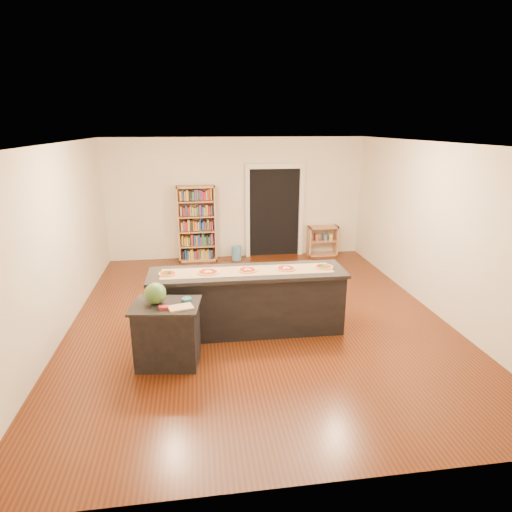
{
  "coord_description": "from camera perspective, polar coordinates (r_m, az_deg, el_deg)",
  "views": [
    {
      "loc": [
        -0.93,
        -6.44,
        3.06
      ],
      "look_at": [
        0.0,
        0.2,
        1.0
      ],
      "focal_mm": 30.0,
      "sensor_mm": 36.0,
      "label": 1
    }
  ],
  "objects": [
    {
      "name": "pizza_d",
      "position": [
        6.48,
        4.01,
        -1.65
      ],
      "size": [
        0.32,
        0.32,
        0.02
      ],
      "color": "tan",
      "rests_on": "kitchen_island"
    },
    {
      "name": "pizza_e",
      "position": [
        6.62,
        9.0,
        -1.42
      ],
      "size": [
        0.31,
        0.31,
        0.02
      ],
      "color": "tan",
      "rests_on": "kitchen_island"
    },
    {
      "name": "room",
      "position": [
        6.71,
        0.24,
        2.77
      ],
      "size": [
        6.0,
        7.0,
        2.8
      ],
      "color": "#F0E6C9",
      "rests_on": "ground"
    },
    {
      "name": "kitchen_island",
      "position": [
        6.56,
        -1.12,
        -6.0
      ],
      "size": [
        2.94,
        0.8,
        0.97
      ],
      "rotation": [
        0.0,
        0.0,
        -0.01
      ],
      "color": "black",
      "rests_on": "ground"
    },
    {
      "name": "pizza_a",
      "position": [
        6.37,
        -11.71,
        -2.3
      ],
      "size": [
        0.27,
        0.27,
        0.02
      ],
      "color": "tan",
      "rests_on": "kitchen_island"
    },
    {
      "name": "side_counter",
      "position": [
        5.82,
        -11.72,
        -10.15
      ],
      "size": [
        0.86,
        0.63,
        0.85
      ],
      "rotation": [
        0.0,
        0.0,
        -0.13
      ],
      "color": "black",
      "rests_on": "ground"
    },
    {
      "name": "cutting_board",
      "position": [
        5.49,
        -10.0,
        -6.77
      ],
      "size": [
        0.34,
        0.27,
        0.02
      ],
      "primitive_type": "cube",
      "rotation": [
        0.0,
        0.0,
        0.26
      ],
      "color": "tan",
      "rests_on": "side_counter"
    },
    {
      "name": "low_shelf",
      "position": [
        10.53,
        8.84,
        2.04
      ],
      "size": [
        0.72,
        0.31,
        0.72
      ],
      "primitive_type": "cube",
      "color": "tan",
      "rests_on": "ground"
    },
    {
      "name": "doorway",
      "position": [
        10.24,
        2.47,
        6.62
      ],
      "size": [
        1.4,
        0.09,
        2.21
      ],
      "color": "black",
      "rests_on": "room"
    },
    {
      "name": "watermelon",
      "position": [
        5.65,
        -13.26,
        -4.87
      ],
      "size": [
        0.28,
        0.28,
        0.28
      ],
      "primitive_type": "sphere",
      "color": "#144214",
      "rests_on": "side_counter"
    },
    {
      "name": "pizza_c",
      "position": [
        6.39,
        -1.16,
        -1.87
      ],
      "size": [
        0.29,
        0.29,
        0.02
      ],
      "color": "tan",
      "rests_on": "kitchen_island"
    },
    {
      "name": "bookshelf",
      "position": [
        9.97,
        -7.89,
        4.27
      ],
      "size": [
        0.87,
        0.31,
        1.75
      ],
      "primitive_type": "cube",
      "color": "tan",
      "rests_on": "ground"
    },
    {
      "name": "kraft_paper",
      "position": [
        6.39,
        -1.15,
        -1.99
      ],
      "size": [
        2.56,
        0.49,
        0.0
      ],
      "primitive_type": "cube",
      "rotation": [
        0.0,
        0.0,
        -0.01
      ],
      "color": "olive",
      "rests_on": "kitchen_island"
    },
    {
      "name": "pizza_b",
      "position": [
        6.35,
        -6.42,
        -2.13
      ],
      "size": [
        0.33,
        0.33,
        0.02
      ],
      "color": "tan",
      "rests_on": "kitchen_island"
    },
    {
      "name": "waste_bin",
      "position": [
        10.1,
        -2.6,
        0.42
      ],
      "size": [
        0.23,
        0.23,
        0.33
      ],
      "primitive_type": "cylinder",
      "color": "teal",
      "rests_on": "ground"
    },
    {
      "name": "package_red",
      "position": [
        5.49,
        -12.23,
        -6.76
      ],
      "size": [
        0.12,
        0.09,
        0.04
      ],
      "primitive_type": "cube",
      "rotation": [
        0.0,
        0.0,
        0.03
      ],
      "color": "maroon",
      "rests_on": "side_counter"
    },
    {
      "name": "package_teal",
      "position": [
        5.66,
        -9.25,
        -5.79
      ],
      "size": [
        0.13,
        0.13,
        0.05
      ],
      "primitive_type": "cylinder",
      "color": "#195966",
      "rests_on": "side_counter"
    }
  ]
}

